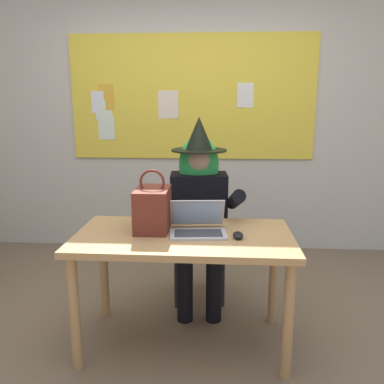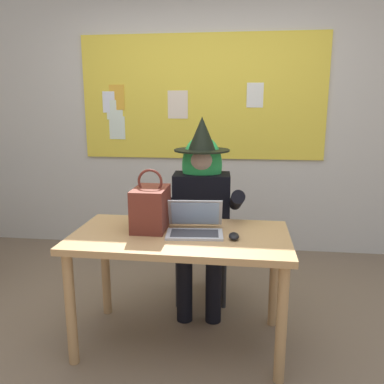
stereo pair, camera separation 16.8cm
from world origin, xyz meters
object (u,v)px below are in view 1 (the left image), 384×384
object	(u,v)px
person_costumed	(199,200)
computer_mouse	(238,235)
chair_at_desk	(198,231)
handbag	(153,208)
laptop	(198,226)
desk_main	(184,249)

from	to	relation	value
person_costumed	computer_mouse	size ratio (longest dim) A/B	13.45
chair_at_desk	handbag	bearing A→B (deg)	-27.33
person_costumed	handbag	xyz separation A→B (m)	(-0.26, -0.51, 0.07)
chair_at_desk	laptop	xyz separation A→B (m)	(0.03, -0.67, 0.26)
computer_mouse	handbag	bearing A→B (deg)	164.24
chair_at_desk	person_costumed	xyz separation A→B (m)	(0.01, -0.12, 0.28)
desk_main	computer_mouse	distance (m)	0.35
chair_at_desk	person_costumed	distance (m)	0.30
desk_main	person_costumed	xyz separation A→B (m)	(0.07, 0.58, 0.16)
person_costumed	computer_mouse	distance (m)	0.69
computer_mouse	chair_at_desk	bearing A→B (deg)	107.67
laptop	computer_mouse	xyz separation A→B (m)	(0.24, -0.09, -0.03)
desk_main	computer_mouse	bearing A→B (deg)	-9.37
desk_main	chair_at_desk	xyz separation A→B (m)	(0.06, 0.71, -0.11)
chair_at_desk	computer_mouse	xyz separation A→B (m)	(0.27, -0.76, 0.23)
chair_at_desk	laptop	size ratio (longest dim) A/B	2.54
chair_at_desk	laptop	bearing A→B (deg)	-3.12
laptop	handbag	distance (m)	0.30
desk_main	handbag	size ratio (longest dim) A/B	3.45
desk_main	handbag	bearing A→B (deg)	158.37
chair_at_desk	laptop	world-z (taller)	laptop
laptop	computer_mouse	distance (m)	0.25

